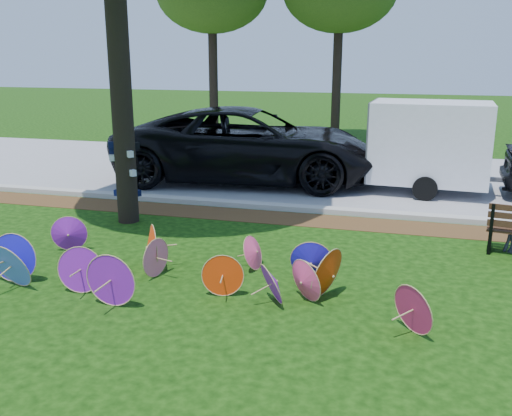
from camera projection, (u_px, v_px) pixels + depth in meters
The scene contains 7 objects.
ground at pixel (188, 300), 8.35m from camera, with size 90.00×90.00×0.00m, color black.
mulch_strip at pixel (263, 217), 12.54m from camera, with size 90.00×1.00×0.01m, color #472D16.
curb at pixel (271, 206), 13.18m from camera, with size 90.00×0.30×0.12m, color #B7B5AD.
street at pixel (303, 173), 17.06m from camera, with size 90.00×8.00×0.01m, color gray.
parasol_pile at pixel (175, 266), 8.67m from camera, with size 6.81×2.30×0.80m.
black_van at pixel (249, 145), 15.80m from camera, with size 3.38×7.34×2.04m, color black.
cargo_trailer at pixel (430, 142), 14.42m from camera, with size 2.87×1.82×2.61m, color white.
Camera 1 is at (2.96, -7.17, 3.50)m, focal length 40.00 mm.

